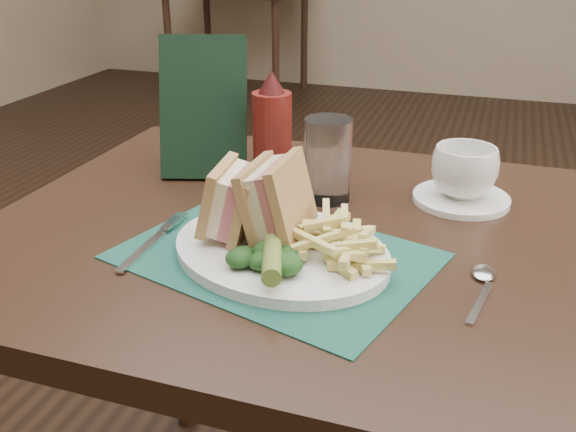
% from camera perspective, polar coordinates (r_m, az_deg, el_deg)
% --- Properties ---
extents(floor, '(7.00, 7.00, 0.00)m').
position_cam_1_polar(floor, '(1.75, 5.99, -16.51)').
color(floor, black).
rests_on(floor, ground).
extents(wall_back, '(6.00, 0.00, 6.00)m').
position_cam_1_polar(wall_back, '(4.94, 15.37, 10.29)').
color(wall_back, gray).
rests_on(wall_back, ground).
extents(table_main, '(0.90, 0.75, 0.75)m').
position_cam_1_polar(table_main, '(1.14, 0.87, -18.11)').
color(table_main, black).
rests_on(table_main, ground).
extents(table_bg_left, '(0.90, 0.75, 0.75)m').
position_cam_1_polar(table_bg_left, '(4.74, -4.39, 15.14)').
color(table_bg_left, black).
rests_on(table_bg_left, ground).
extents(placemat, '(0.45, 0.37, 0.00)m').
position_cam_1_polar(placemat, '(0.84, -1.10, -3.56)').
color(placemat, '#174A3E').
rests_on(placemat, table_main).
extents(plate, '(0.36, 0.33, 0.01)m').
position_cam_1_polar(plate, '(0.84, -0.66, -3.15)').
color(plate, white).
rests_on(plate, placemat).
extents(sandwich_half_a, '(0.09, 0.11, 0.10)m').
position_cam_1_polar(sandwich_half_a, '(0.85, -6.32, 1.55)').
color(sandwich_half_a, tan).
rests_on(sandwich_half_a, plate).
extents(sandwich_half_b, '(0.08, 0.11, 0.11)m').
position_cam_1_polar(sandwich_half_b, '(0.84, -2.32, 1.71)').
color(sandwich_half_b, tan).
rests_on(sandwich_half_b, plate).
extents(kale_garnish, '(0.11, 0.08, 0.03)m').
position_cam_1_polar(kale_garnish, '(0.78, -2.03, -3.53)').
color(kale_garnish, '#143413').
rests_on(kale_garnish, plate).
extents(pickle_spear, '(0.06, 0.12, 0.03)m').
position_cam_1_polar(pickle_spear, '(0.77, -1.40, -3.45)').
color(pickle_spear, olive).
rests_on(pickle_spear, plate).
extents(fries_pile, '(0.18, 0.20, 0.05)m').
position_cam_1_polar(fries_pile, '(0.81, 4.56, -1.46)').
color(fries_pile, '#DFCE6F').
rests_on(fries_pile, plate).
extents(fork, '(0.04, 0.17, 0.01)m').
position_cam_1_polar(fork, '(0.89, -11.89, -1.96)').
color(fork, silver).
rests_on(fork, placemat).
extents(spoon, '(0.06, 0.15, 0.01)m').
position_cam_1_polar(spoon, '(0.79, 16.83, -6.29)').
color(spoon, silver).
rests_on(spoon, table_main).
extents(saucer, '(0.17, 0.17, 0.01)m').
position_cam_1_polar(saucer, '(1.04, 15.12, 1.51)').
color(saucer, white).
rests_on(saucer, table_main).
extents(coffee_cup, '(0.13, 0.13, 0.08)m').
position_cam_1_polar(coffee_cup, '(1.03, 15.39, 3.82)').
color(coffee_cup, white).
rests_on(coffee_cup, saucer).
extents(drinking_glass, '(0.08, 0.08, 0.13)m').
position_cam_1_polar(drinking_glass, '(1.00, 3.55, 5.01)').
color(drinking_glass, white).
rests_on(drinking_glass, table_main).
extents(ketchup_bottle, '(0.07, 0.07, 0.19)m').
position_cam_1_polar(ketchup_bottle, '(1.07, -1.43, 7.91)').
color(ketchup_bottle, '#5E1510').
rests_on(ketchup_bottle, table_main).
extents(check_presenter, '(0.16, 0.13, 0.23)m').
position_cam_1_polar(check_presenter, '(1.10, -7.52, 9.52)').
color(check_presenter, black).
rests_on(check_presenter, table_main).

